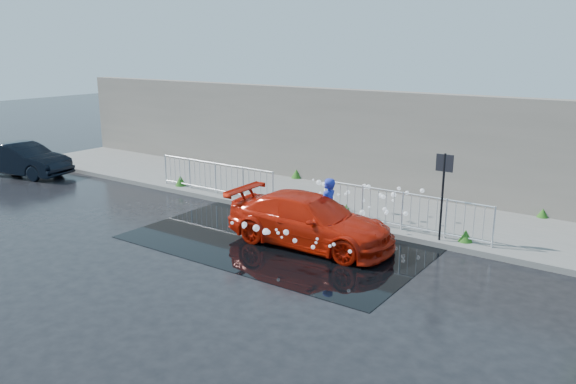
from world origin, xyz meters
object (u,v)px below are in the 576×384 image
Objects in this scene: sign_post at (443,183)px; red_car at (310,221)px; person at (327,209)px; dark_car at (23,160)px.

sign_post is 3.60m from red_car.
sign_post is 0.54× the size of red_car.
red_car is 2.68× the size of person.
red_car is at bearing -10.97° from person.
person is (14.21, 0.44, 0.19)m from dark_car.
person is (-2.70, -1.30, -0.86)m from sign_post.
sign_post is at bearing -96.35° from dark_car.
sign_post is 0.61× the size of dark_car.
dark_car is 14.22m from person.
red_car is 0.67m from person.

